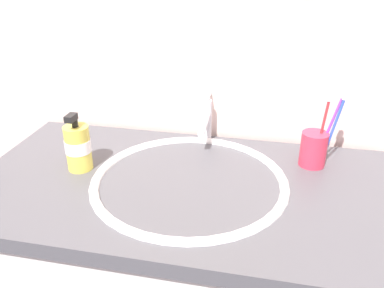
% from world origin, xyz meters
% --- Properties ---
extents(tiled_wall_back, '(2.26, 0.04, 2.40)m').
position_xyz_m(tiled_wall_back, '(0.00, 0.33, 1.20)').
color(tiled_wall_back, beige).
rests_on(tiled_wall_back, ground).
extents(sink_basin, '(0.49, 0.49, 0.09)m').
position_xyz_m(sink_basin, '(0.01, 0.01, 0.88)').
color(sink_basin, white).
rests_on(sink_basin, vanity_counter).
extents(faucet, '(0.02, 0.15, 0.14)m').
position_xyz_m(faucet, '(0.01, 0.25, 0.97)').
color(faucet, silver).
rests_on(faucet, sink_basin).
extents(toothbrush_cup, '(0.07, 0.07, 0.09)m').
position_xyz_m(toothbrush_cup, '(0.31, 0.16, 0.95)').
color(toothbrush_cup, '#D8334C').
rests_on(toothbrush_cup, vanity_counter).
extents(toothbrush_red, '(0.02, 0.01, 0.20)m').
position_xyz_m(toothbrush_red, '(0.33, 0.17, 1.02)').
color(toothbrush_red, red).
rests_on(toothbrush_red, toothbrush_cup).
extents(toothbrush_blue, '(0.05, 0.01, 0.21)m').
position_xyz_m(toothbrush_blue, '(0.36, 0.16, 1.03)').
color(toothbrush_blue, blue).
rests_on(toothbrush_blue, toothbrush_cup).
extents(toothbrush_purple, '(0.06, 0.02, 0.21)m').
position_xyz_m(toothbrush_purple, '(0.35, 0.18, 1.03)').
color(toothbrush_purple, purple).
rests_on(toothbrush_purple, toothbrush_cup).
extents(soap_dispenser, '(0.07, 0.07, 0.16)m').
position_xyz_m(soap_dispenser, '(-0.28, 0.01, 0.97)').
color(soap_dispenser, '#DBCC4C').
rests_on(soap_dispenser, vanity_counter).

